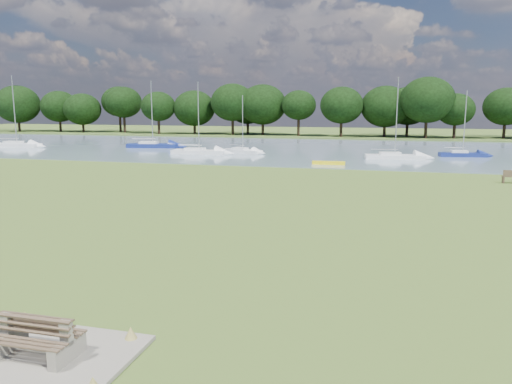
% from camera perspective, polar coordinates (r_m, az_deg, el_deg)
% --- Properties ---
extents(ground, '(220.00, 220.00, 0.00)m').
position_cam_1_polar(ground, '(24.58, -2.86, -3.41)').
color(ground, brown).
extents(river, '(220.00, 40.00, 0.10)m').
position_cam_1_polar(river, '(65.41, 8.65, 4.79)').
color(river, slate).
rests_on(river, ground).
extents(far_bank, '(220.00, 20.00, 0.40)m').
position_cam_1_polar(far_bank, '(95.20, 10.77, 6.27)').
color(far_bank, '#4C6626').
rests_on(far_bank, ground).
extents(concrete_pad, '(4.20, 3.20, 0.10)m').
position_cam_1_polar(concrete_pad, '(12.77, -23.64, -16.94)').
color(concrete_pad, gray).
rests_on(concrete_pad, ground).
extents(bench_pair, '(1.88, 1.11, 1.01)m').
position_cam_1_polar(bench_pair, '(12.58, -23.79, -15.06)').
color(bench_pair, gray).
rests_on(bench_pair, concrete_pad).
extents(kayak, '(3.14, 0.82, 0.31)m').
position_cam_1_polar(kayak, '(48.50, 8.30, 3.31)').
color(kayak, yellow).
rests_on(kayak, river).
extents(tree_line, '(116.57, 8.44, 10.22)m').
position_cam_1_polar(tree_line, '(93.00, 2.61, 10.13)').
color(tree_line, black).
rests_on(tree_line, far_bank).
extents(sailboat_0, '(7.13, 3.26, 8.80)m').
position_cam_1_polar(sailboat_0, '(68.91, -11.76, 5.40)').
color(sailboat_0, navy).
rests_on(sailboat_0, river).
extents(sailboat_1, '(6.45, 1.84, 8.29)m').
position_cam_1_polar(sailboat_1, '(58.90, -6.59, 4.75)').
color(sailboat_1, white).
rests_on(sailboat_1, river).
extents(sailboat_2, '(5.16, 3.19, 6.78)m').
position_cam_1_polar(sailboat_2, '(59.74, -1.57, 4.85)').
color(sailboat_2, white).
rests_on(sailboat_2, river).
extents(sailboat_3, '(6.35, 2.70, 8.51)m').
position_cam_1_polar(sailboat_3, '(54.98, 15.51, 4.10)').
color(sailboat_3, white).
rests_on(sailboat_3, river).
extents(sailboat_4, '(5.12, 2.12, 7.26)m').
position_cam_1_polar(sailboat_4, '(59.88, 22.49, 4.15)').
color(sailboat_4, navy).
rests_on(sailboat_4, river).
extents(sailboat_5, '(6.60, 2.31, 9.56)m').
position_cam_1_polar(sailboat_5, '(75.61, -25.70, 5.02)').
color(sailboat_5, white).
rests_on(sailboat_5, river).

